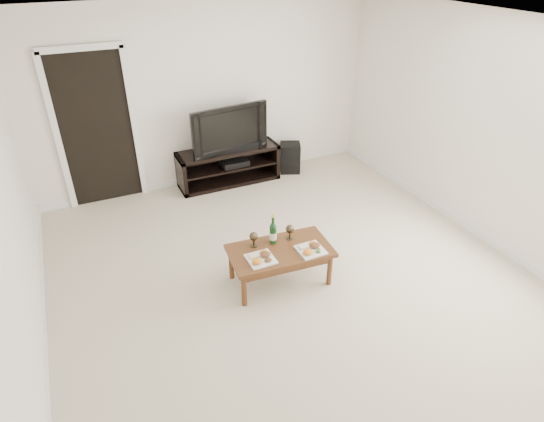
{
  "coord_description": "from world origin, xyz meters",
  "views": [
    {
      "loc": [
        -1.85,
        -3.44,
        3.2
      ],
      "look_at": [
        -0.08,
        0.37,
        0.7
      ],
      "focal_mm": 30.0,
      "sensor_mm": 36.0,
      "label": 1
    }
  ],
  "objects_px": {
    "media_console": "(229,166)",
    "coffee_table": "(280,265)",
    "television": "(227,127)",
    "subwoofer": "(290,157)"
  },
  "relations": [
    {
      "from": "media_console",
      "to": "coffee_table",
      "type": "bearing_deg",
      "value": -97.42
    },
    {
      "from": "television",
      "to": "coffee_table",
      "type": "relative_size",
      "value": 1.1
    },
    {
      "from": "media_console",
      "to": "television",
      "type": "xyz_separation_m",
      "value": [
        0.0,
        0.0,
        0.61
      ]
    },
    {
      "from": "subwoofer",
      "to": "coffee_table",
      "type": "relative_size",
      "value": 0.43
    },
    {
      "from": "media_console",
      "to": "coffee_table",
      "type": "xyz_separation_m",
      "value": [
        -0.32,
        -2.45,
        -0.07
      ]
    },
    {
      "from": "coffee_table",
      "to": "media_console",
      "type": "bearing_deg",
      "value": 82.58
    },
    {
      "from": "media_console",
      "to": "coffee_table",
      "type": "relative_size",
      "value": 1.42
    },
    {
      "from": "television",
      "to": "subwoofer",
      "type": "relative_size",
      "value": 2.56
    },
    {
      "from": "television",
      "to": "coffee_table",
      "type": "bearing_deg",
      "value": -104.91
    },
    {
      "from": "subwoofer",
      "to": "media_console",
      "type": "bearing_deg",
      "value": -157.79
    }
  ]
}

